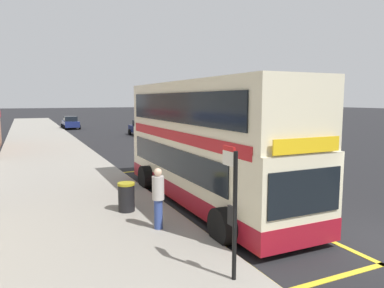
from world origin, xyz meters
name	(u,v)px	position (x,y,z in m)	size (l,w,h in m)	color
ground_plane	(112,135)	(0.00, 32.00, 0.00)	(260.00, 260.00, 0.00)	black
pavement_near	(40,137)	(-7.00, 32.00, 0.07)	(6.00, 76.00, 0.14)	gray
double_decker_bus	(206,147)	(-2.46, 5.32, 2.06)	(3.20, 10.29, 4.40)	beige
bus_bay_markings	(202,201)	(-2.50, 5.54, 0.01)	(2.99, 13.05, 0.01)	yellow
bus_stop_sign	(233,202)	(-4.68, -0.18, 1.73)	(0.09, 0.51, 2.71)	black
parked_car_navy_across	(71,123)	(-2.99, 42.23, 0.80)	(2.09, 4.20, 1.62)	navy
parked_car_navy_far	(142,128)	(2.78, 30.24, 0.80)	(2.09, 4.20, 1.62)	navy
pedestrian_waiting_near_sign	(158,196)	(-5.08, 3.14, 1.09)	(0.34, 0.34, 1.74)	#33478C
litter_bin	(126,197)	(-5.49, 5.10, 0.62)	(0.56, 0.56, 0.95)	black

